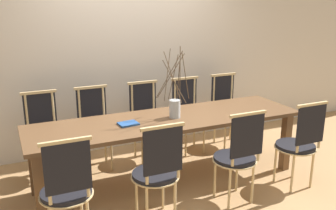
{
  "coord_description": "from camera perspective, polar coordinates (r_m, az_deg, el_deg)",
  "views": [
    {
      "loc": [
        -1.6,
        -3.52,
        2.0
      ],
      "look_at": [
        0.0,
        0.0,
        0.89
      ],
      "focal_mm": 40.0,
      "sensor_mm": 36.0,
      "label": 1
    }
  ],
  "objects": [
    {
      "name": "ground_plane",
      "position": [
        4.35,
        0.0,
        -11.38
      ],
      "size": [
        16.0,
        16.0,
        0.0
      ],
      "primitive_type": "plane",
      "color": "#A87F51"
    },
    {
      "name": "wall_rear",
      "position": [
        5.05,
        -5.99,
        11.32
      ],
      "size": [
        12.0,
        0.06,
        3.2
      ],
      "color": "beige",
      "rests_on": "ground_plane"
    },
    {
      "name": "dining_table",
      "position": [
        4.1,
        0.0,
        -3.22
      ],
      "size": [
        3.02,
        0.83,
        0.74
      ],
      "color": "brown",
      "rests_on": "ground_plane"
    },
    {
      "name": "chair_near_leftend",
      "position": [
        3.19,
        -15.16,
        -12.08
      ],
      "size": [
        0.44,
        0.44,
        0.99
      ],
      "color": "black",
      "rests_on": "ground_plane"
    },
    {
      "name": "chair_near_left",
      "position": [
        3.38,
        -1.64,
        -9.85
      ],
      "size": [
        0.44,
        0.44,
        0.99
      ],
      "color": "black",
      "rests_on": "ground_plane"
    },
    {
      "name": "chair_near_center",
      "position": [
        3.77,
        10.61,
        -7.34
      ],
      "size": [
        0.44,
        0.44,
        0.99
      ],
      "color": "black",
      "rests_on": "ground_plane"
    },
    {
      "name": "chair_near_right",
      "position": [
        4.24,
        19.41,
        -5.3
      ],
      "size": [
        0.44,
        0.44,
        0.99
      ],
      "color": "black",
      "rests_on": "ground_plane"
    },
    {
      "name": "chair_far_leftend",
      "position": [
        4.5,
        -18.47,
        -4.01
      ],
      "size": [
        0.44,
        0.44,
        0.99
      ],
      "rotation": [
        0.0,
        0.0,
        3.14
      ],
      "color": "black",
      "rests_on": "ground_plane"
    },
    {
      "name": "chair_far_left",
      "position": [
        4.58,
        -11.05,
        -3.09
      ],
      "size": [
        0.44,
        0.44,
        0.99
      ],
      "rotation": [
        0.0,
        0.0,
        3.14
      ],
      "color": "black",
      "rests_on": "ground_plane"
    },
    {
      "name": "chair_far_center",
      "position": [
        4.77,
        -3.27,
        -2.06
      ],
      "size": [
        0.44,
        0.44,
        0.99
      ],
      "rotation": [
        0.0,
        0.0,
        3.14
      ],
      "color": "black",
      "rests_on": "ground_plane"
    },
    {
      "name": "chair_far_right",
      "position": [
        5.01,
        3.17,
        -1.18
      ],
      "size": [
        0.44,
        0.44,
        0.99
      ],
      "rotation": [
        0.0,
        0.0,
        3.14
      ],
      "color": "black",
      "rests_on": "ground_plane"
    },
    {
      "name": "chair_far_rightend",
      "position": [
        5.3,
        8.97,
        -0.38
      ],
      "size": [
        0.44,
        0.44,
        0.99
      ],
      "rotation": [
        0.0,
        0.0,
        3.14
      ],
      "color": "black",
      "rests_on": "ground_plane"
    },
    {
      "name": "vase_centerpiece",
      "position": [
        4.07,
        1.01,
        -0.1
      ],
      "size": [
        0.35,
        0.36,
        0.78
      ],
      "color": "#B2BCC1",
      "rests_on": "dining_table"
    },
    {
      "name": "book_stack",
      "position": [
        3.89,
        -6.07,
        -2.85
      ],
      "size": [
        0.21,
        0.17,
        0.02
      ],
      "color": "#234C8C",
      "rests_on": "dining_table"
    }
  ]
}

